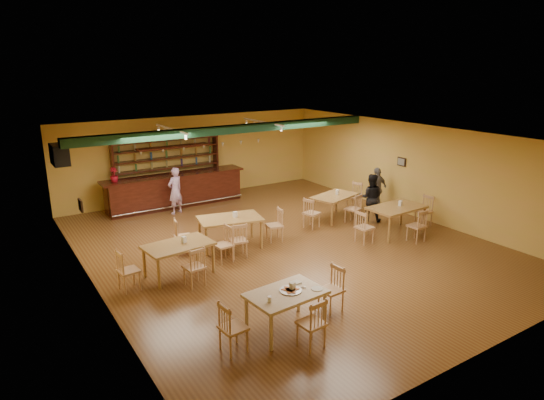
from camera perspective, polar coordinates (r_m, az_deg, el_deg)
floor at (r=13.05m, az=1.55°, el=-5.45°), size 12.00×12.00×0.00m
ceiling_beam at (r=14.66m, az=-4.59°, el=8.53°), size 10.00×0.30×0.25m
track_rail_left at (r=14.45m, az=-12.10°, el=8.40°), size 0.05×2.50×0.05m
track_rail_right at (r=15.86m, az=-1.12°, el=9.41°), size 0.05×2.50×0.05m
ac_unit at (r=14.57m, az=-24.22°, el=5.04°), size 0.34×0.70×0.48m
picture_left at (r=11.60m, az=-22.14°, el=-0.60°), size 0.04×0.34×0.28m
picture_right at (r=16.12m, az=15.39°, el=4.48°), size 0.04×0.34×0.28m
bar_counter at (r=16.76m, az=-11.60°, el=1.18°), size 4.98×0.85×1.13m
back_bar_hutch at (r=17.20m, az=-12.48°, el=3.48°), size 3.85×0.40×2.28m
poinsettia at (r=15.98m, az=-18.57°, el=2.90°), size 0.34×0.34×0.48m
dining_table_a at (r=12.84m, az=-5.07°, el=-3.90°), size 1.83×1.32×0.83m
dining_table_b at (r=15.28m, az=7.52°, el=-0.81°), size 1.71×1.30×0.76m
dining_table_c at (r=11.35m, az=-11.16°, el=-7.07°), size 1.64×1.08×0.78m
dining_table_d at (r=14.22m, az=14.72°, el=-2.37°), size 1.70×1.06×0.83m
near_table at (r=9.02m, az=1.69°, el=-13.24°), size 1.49×1.02×0.76m
pizza_tray at (r=8.89m, az=2.26°, el=-10.88°), size 0.46×0.46×0.01m
parmesan_shaker at (r=8.48m, az=-0.30°, el=-11.92°), size 0.08×0.08×0.11m
napkin_stack at (r=9.17m, az=2.85°, el=-9.96°), size 0.21×0.16×0.03m
pizza_server at (r=9.00m, az=2.88°, el=-10.46°), size 0.31×0.27×0.00m
side_plate at (r=8.99m, az=5.45°, el=-10.63°), size 0.24×0.24×0.01m
patron_bar at (r=15.85m, az=-11.62°, el=1.12°), size 0.67×0.56×1.56m
patron_right_a at (r=15.14m, az=11.83°, el=0.30°), size 0.93×0.92×1.51m
patron_right_b at (r=16.28m, az=12.56°, el=1.31°), size 0.88×0.41×1.48m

